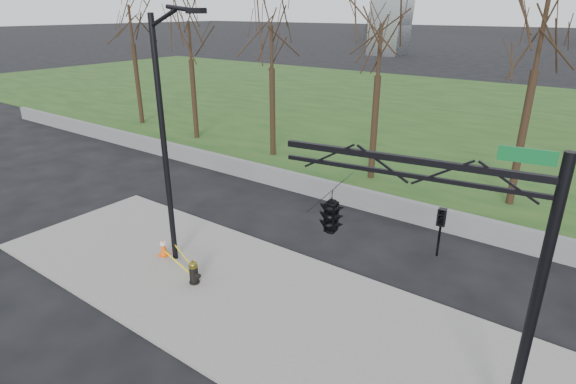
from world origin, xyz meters
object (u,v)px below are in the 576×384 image
Objects in this scene: traffic_cone at (163,247)px; traffic_signal_mast at (366,219)px; fire_hydrant at (194,273)px; street_light at (167,129)px.

traffic_cone is 8.99m from traffic_signal_mast.
fire_hydrant is 4.52m from street_light.
fire_hydrant is at bearing -21.00° from street_light.
street_light reaches higher than fire_hydrant.
fire_hydrant reaches higher than traffic_cone.
traffic_cone is (-2.16, 0.58, -0.04)m from fire_hydrant.
fire_hydrant is 7.01m from traffic_signal_mast.
traffic_cone is at bearing -168.31° from street_light.
traffic_signal_mast is (5.95, -0.48, 3.68)m from fire_hydrant.
fire_hydrant is 0.10× the size of street_light.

